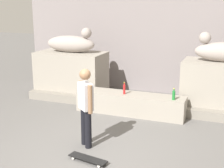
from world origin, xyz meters
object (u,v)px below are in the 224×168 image
object	(u,v)px
skateboard	(88,159)
bottle_green	(174,95)
statue_reclining_right	(224,51)
statue_reclining_left	(72,43)
bottle_red	(124,89)
skater	(86,104)

from	to	relation	value
skateboard	bottle_green	xyz separation A→B (m)	(1.12, 2.72, 0.63)
statue_reclining_right	bottle_green	xyz separation A→B (m)	(-1.08, -1.14, -1.00)
statue_reclining_left	bottle_red	xyz separation A→B (m)	(2.12, -1.10, -0.99)
skater	bottle_red	size ratio (longest dim) A/B	5.20
statue_reclining_left	skater	distance (m)	3.88
skater	bottle_red	distance (m)	2.14
bottle_green	bottle_red	bearing A→B (deg)	178.13
statue_reclining_left	bottle_green	world-z (taller)	statue_reclining_left
statue_reclining_left	statue_reclining_right	world-z (taller)	same
statue_reclining_left	skateboard	distance (m)	4.79
bottle_red	skateboard	bearing A→B (deg)	-85.77
skater	bottle_green	size ratio (longest dim) A/B	5.59
skater	bottle_green	distance (m)	2.55
skater	statue_reclining_left	bearing A→B (deg)	162.61
skateboard	bottle_green	distance (m)	3.00
statue_reclining_left	bottle_red	size ratio (longest dim) A/B	5.01
statue_reclining_left	skateboard	size ratio (longest dim) A/B	1.95
statue_reclining_left	bottle_green	xyz separation A→B (m)	(3.44, -1.15, -1.00)
bottle_green	skateboard	bearing A→B (deg)	-112.43
statue_reclining_right	skater	world-z (taller)	statue_reclining_right
statue_reclining_left	statue_reclining_right	xyz separation A→B (m)	(4.52, -0.00, 0.00)
statue_reclining_right	skateboard	xyz separation A→B (m)	(-2.20, -3.86, -1.63)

